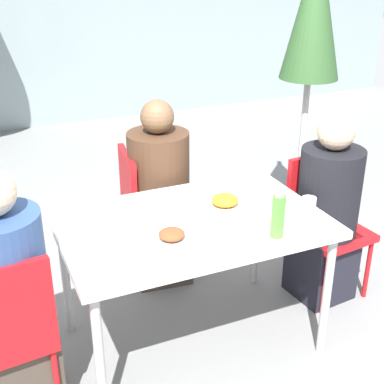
{
  "coord_description": "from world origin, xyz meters",
  "views": [
    {
      "loc": [
        -0.94,
        -2.15,
        1.95
      ],
      "look_at": [
        0.0,
        0.0,
        0.89
      ],
      "focal_mm": 50.0,
      "sensor_mm": 36.0,
      "label": 1
    }
  ],
  "objects_px": {
    "chair_far": "(145,206)",
    "salad_bowl": "(115,214)",
    "chair_left": "(4,330)",
    "chair_right": "(323,215)",
    "bottle": "(278,215)",
    "drinking_cup": "(309,205)",
    "person_right": "(326,215)",
    "closed_umbrella": "(313,23)",
    "person_left": "(10,304)",
    "person_far": "(159,200)"
  },
  "relations": [
    {
      "from": "chair_left",
      "to": "salad_bowl",
      "type": "relative_size",
      "value": 5.67
    },
    {
      "from": "salad_bowl",
      "to": "bottle",
      "type": "bearing_deg",
      "value": -36.97
    },
    {
      "from": "person_left",
      "to": "chair_right",
      "type": "height_order",
      "value": "person_left"
    },
    {
      "from": "chair_left",
      "to": "closed_umbrella",
      "type": "relative_size",
      "value": 0.41
    },
    {
      "from": "person_right",
      "to": "closed_umbrella",
      "type": "relative_size",
      "value": 0.56
    },
    {
      "from": "person_left",
      "to": "chair_right",
      "type": "distance_m",
      "value": 1.86
    },
    {
      "from": "person_left",
      "to": "salad_bowl",
      "type": "height_order",
      "value": "person_left"
    },
    {
      "from": "bottle",
      "to": "chair_right",
      "type": "bearing_deg",
      "value": 36.92
    },
    {
      "from": "person_right",
      "to": "drinking_cup",
      "type": "distance_m",
      "value": 0.48
    },
    {
      "from": "person_far",
      "to": "closed_umbrella",
      "type": "height_order",
      "value": "closed_umbrella"
    },
    {
      "from": "chair_left",
      "to": "chair_right",
      "type": "relative_size",
      "value": 1.0
    },
    {
      "from": "chair_left",
      "to": "chair_right",
      "type": "bearing_deg",
      "value": 4.89
    },
    {
      "from": "drinking_cup",
      "to": "person_far",
      "type": "bearing_deg",
      "value": 120.76
    },
    {
      "from": "person_right",
      "to": "closed_umbrella",
      "type": "xyz_separation_m",
      "value": [
        0.28,
        0.69,
        0.99
      ]
    },
    {
      "from": "person_right",
      "to": "closed_umbrella",
      "type": "height_order",
      "value": "closed_umbrella"
    },
    {
      "from": "person_right",
      "to": "chair_far",
      "type": "xyz_separation_m",
      "value": [
        -0.9,
        0.64,
        -0.05
      ]
    },
    {
      "from": "person_left",
      "to": "salad_bowl",
      "type": "distance_m",
      "value": 0.65
    },
    {
      "from": "bottle",
      "to": "person_far",
      "type": "bearing_deg",
      "value": 102.58
    },
    {
      "from": "person_left",
      "to": "closed_umbrella",
      "type": "height_order",
      "value": "closed_umbrella"
    },
    {
      "from": "chair_right",
      "to": "person_right",
      "type": "xyz_separation_m",
      "value": [
        -0.04,
        -0.09,
        0.05
      ]
    },
    {
      "from": "chair_right",
      "to": "closed_umbrella",
      "type": "xyz_separation_m",
      "value": [
        0.24,
        0.61,
        1.04
      ]
    },
    {
      "from": "chair_left",
      "to": "chair_right",
      "type": "xyz_separation_m",
      "value": [
        1.88,
        0.35,
        0.0
      ]
    },
    {
      "from": "bottle",
      "to": "drinking_cup",
      "type": "distance_m",
      "value": 0.32
    },
    {
      "from": "person_far",
      "to": "bottle",
      "type": "height_order",
      "value": "person_far"
    },
    {
      "from": "person_left",
      "to": "person_far",
      "type": "height_order",
      "value": "person_left"
    },
    {
      "from": "person_left",
      "to": "bottle",
      "type": "relative_size",
      "value": 5.28
    },
    {
      "from": "person_right",
      "to": "salad_bowl",
      "type": "bearing_deg",
      "value": -9.22
    },
    {
      "from": "chair_left",
      "to": "chair_right",
      "type": "distance_m",
      "value": 1.91
    },
    {
      "from": "person_left",
      "to": "salad_bowl",
      "type": "xyz_separation_m",
      "value": [
        0.56,
        0.25,
        0.21
      ]
    },
    {
      "from": "chair_right",
      "to": "chair_far",
      "type": "height_order",
      "value": "same"
    },
    {
      "from": "person_far",
      "to": "salad_bowl",
      "type": "relative_size",
      "value": 7.83
    },
    {
      "from": "chair_far",
      "to": "salad_bowl",
      "type": "bearing_deg",
      "value": -24.91
    },
    {
      "from": "chair_left",
      "to": "closed_umbrella",
      "type": "height_order",
      "value": "closed_umbrella"
    },
    {
      "from": "person_right",
      "to": "salad_bowl",
      "type": "height_order",
      "value": "person_right"
    },
    {
      "from": "chair_right",
      "to": "drinking_cup",
      "type": "height_order",
      "value": "chair_right"
    },
    {
      "from": "chair_far",
      "to": "person_left",
      "type": "bearing_deg",
      "value": -41.43
    },
    {
      "from": "chair_left",
      "to": "chair_far",
      "type": "relative_size",
      "value": 1.0
    },
    {
      "from": "closed_umbrella",
      "to": "person_left",
      "type": "bearing_deg",
      "value": -157.35
    },
    {
      "from": "person_left",
      "to": "chair_far",
      "type": "bearing_deg",
      "value": 36.66
    },
    {
      "from": "person_far",
      "to": "chair_far",
      "type": "bearing_deg",
      "value": -121.85
    },
    {
      "from": "person_left",
      "to": "person_far",
      "type": "xyz_separation_m",
      "value": [
        0.97,
        0.76,
        -0.01
      ]
    },
    {
      "from": "chair_far",
      "to": "drinking_cup",
      "type": "relative_size",
      "value": 10.31
    },
    {
      "from": "chair_left",
      "to": "bottle",
      "type": "distance_m",
      "value": 1.29
    },
    {
      "from": "person_left",
      "to": "drinking_cup",
      "type": "xyz_separation_m",
      "value": [
        1.47,
        -0.08,
        0.23
      ]
    },
    {
      "from": "person_right",
      "to": "chair_right",
      "type": "bearing_deg",
      "value": -121.85
    },
    {
      "from": "chair_left",
      "to": "person_left",
      "type": "distance_m",
      "value": 0.11
    },
    {
      "from": "person_left",
      "to": "chair_far",
      "type": "distance_m",
      "value": 1.22
    },
    {
      "from": "drinking_cup",
      "to": "salad_bowl",
      "type": "relative_size",
      "value": 0.55
    },
    {
      "from": "chair_left",
      "to": "person_right",
      "type": "xyz_separation_m",
      "value": [
        1.84,
        0.26,
        0.05
      ]
    },
    {
      "from": "person_right",
      "to": "drinking_cup",
      "type": "bearing_deg",
      "value": 31.89
    }
  ]
}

